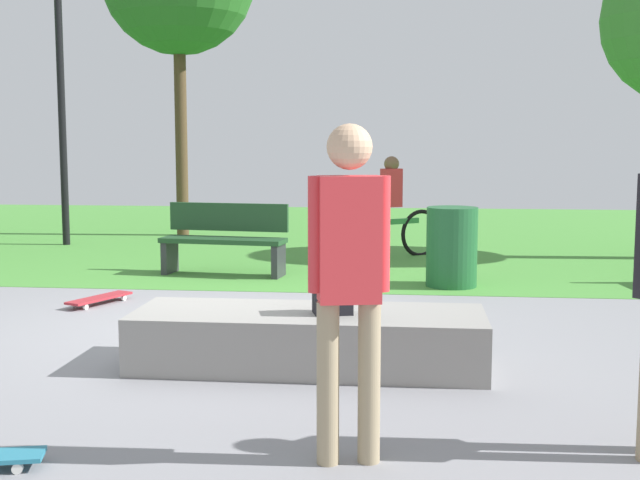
{
  "coord_description": "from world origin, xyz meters",
  "views": [
    {
      "loc": [
        1.75,
        -7.38,
        1.71
      ],
      "look_at": [
        0.99,
        -0.44,
        0.88
      ],
      "focal_mm": 46.85,
      "sensor_mm": 36.0,
      "label": 1
    }
  ],
  "objects_px": {
    "skater_watching": "(349,266)",
    "cyclist_on_bicycle": "(391,215)",
    "skateboard_spare": "(99,298)",
    "trash_bin": "(452,247)",
    "lamp_post": "(61,86)",
    "concrete_ledge": "(309,339)",
    "backpack_on_ledge": "(333,293)",
    "park_bench_far_right": "(225,237)"
  },
  "relations": [
    {
      "from": "skateboard_spare",
      "to": "lamp_post",
      "type": "height_order",
      "value": "lamp_post"
    },
    {
      "from": "skater_watching",
      "to": "park_bench_far_right",
      "type": "bearing_deg",
      "value": 108.44
    },
    {
      "from": "lamp_post",
      "to": "skater_watching",
      "type": "bearing_deg",
      "value": -58.96
    },
    {
      "from": "skater_watching",
      "to": "trash_bin",
      "type": "relative_size",
      "value": 1.92
    },
    {
      "from": "concrete_ledge",
      "to": "trash_bin",
      "type": "distance_m",
      "value": 3.91
    },
    {
      "from": "skater_watching",
      "to": "backpack_on_ledge",
      "type": "bearing_deg",
      "value": 98.02
    },
    {
      "from": "concrete_ledge",
      "to": "skater_watching",
      "type": "xyz_separation_m",
      "value": [
        0.44,
        -1.87,
        0.85
      ]
    },
    {
      "from": "skateboard_spare",
      "to": "cyclist_on_bicycle",
      "type": "distance_m",
      "value": 4.92
    },
    {
      "from": "concrete_ledge",
      "to": "backpack_on_ledge",
      "type": "relative_size",
      "value": 8.29
    },
    {
      "from": "backpack_on_ledge",
      "to": "skater_watching",
      "type": "distance_m",
      "value": 1.89
    },
    {
      "from": "concrete_ledge",
      "to": "cyclist_on_bicycle",
      "type": "distance_m",
      "value": 6.1
    },
    {
      "from": "backpack_on_ledge",
      "to": "park_bench_far_right",
      "type": "relative_size",
      "value": 0.19
    },
    {
      "from": "skater_watching",
      "to": "skateboard_spare",
      "type": "bearing_deg",
      "value": 125.88
    },
    {
      "from": "skater_watching",
      "to": "cyclist_on_bicycle",
      "type": "relative_size",
      "value": 1.18
    },
    {
      "from": "concrete_ledge",
      "to": "backpack_on_ledge",
      "type": "distance_m",
      "value": 0.42
    },
    {
      "from": "skateboard_spare",
      "to": "trash_bin",
      "type": "bearing_deg",
      "value": 21.99
    },
    {
      "from": "lamp_post",
      "to": "backpack_on_ledge",
      "type": "bearing_deg",
      "value": -54.26
    },
    {
      "from": "skater_watching",
      "to": "skateboard_spare",
      "type": "relative_size",
      "value": 2.21
    },
    {
      "from": "cyclist_on_bicycle",
      "to": "backpack_on_ledge",
      "type": "bearing_deg",
      "value": -92.68
    },
    {
      "from": "lamp_post",
      "to": "trash_bin",
      "type": "height_order",
      "value": "lamp_post"
    },
    {
      "from": "lamp_post",
      "to": "cyclist_on_bicycle",
      "type": "bearing_deg",
      "value": -9.97
    },
    {
      "from": "backpack_on_ledge",
      "to": "trash_bin",
      "type": "height_order",
      "value": "trash_bin"
    },
    {
      "from": "backpack_on_ledge",
      "to": "skater_watching",
      "type": "xyz_separation_m",
      "value": [
        0.25,
        -1.81,
        0.48
      ]
    },
    {
      "from": "trash_bin",
      "to": "lamp_post",
      "type": "bearing_deg",
      "value": 151.62
    },
    {
      "from": "skater_watching",
      "to": "lamp_post",
      "type": "distance_m",
      "value": 10.48
    },
    {
      "from": "backpack_on_ledge",
      "to": "trash_bin",
      "type": "xyz_separation_m",
      "value": [
        1.06,
        3.75,
        -0.12
      ]
    },
    {
      "from": "concrete_ledge",
      "to": "cyclist_on_bicycle",
      "type": "height_order",
      "value": "cyclist_on_bicycle"
    },
    {
      "from": "skateboard_spare",
      "to": "concrete_ledge",
      "type": "bearing_deg",
      "value": -41.27
    },
    {
      "from": "skateboard_spare",
      "to": "cyclist_on_bicycle",
      "type": "xyz_separation_m",
      "value": [
        2.96,
        3.88,
        0.57
      ]
    },
    {
      "from": "cyclist_on_bicycle",
      "to": "park_bench_far_right",
      "type": "bearing_deg",
      "value": -139.41
    },
    {
      "from": "skater_watching",
      "to": "trash_bin",
      "type": "bearing_deg",
      "value": 81.77
    },
    {
      "from": "skateboard_spare",
      "to": "park_bench_far_right",
      "type": "height_order",
      "value": "park_bench_far_right"
    },
    {
      "from": "backpack_on_ledge",
      "to": "trash_bin",
      "type": "bearing_deg",
      "value": 58.92
    },
    {
      "from": "lamp_post",
      "to": "trash_bin",
      "type": "xyz_separation_m",
      "value": [
        6.15,
        -3.32,
        -2.13
      ]
    },
    {
      "from": "skater_watching",
      "to": "park_bench_far_right",
      "type": "xyz_separation_m",
      "value": [
        -2.05,
        6.15,
        -0.58
      ]
    },
    {
      "from": "skater_watching",
      "to": "skateboard_spare",
      "type": "height_order",
      "value": "skater_watching"
    },
    {
      "from": "concrete_ledge",
      "to": "backpack_on_ledge",
      "type": "height_order",
      "value": "backpack_on_ledge"
    },
    {
      "from": "skater_watching",
      "to": "cyclist_on_bicycle",
      "type": "distance_m",
      "value": 7.95
    },
    {
      "from": "skateboard_spare",
      "to": "lamp_post",
      "type": "relative_size",
      "value": 0.19
    },
    {
      "from": "skateboard_spare",
      "to": "trash_bin",
      "type": "distance_m",
      "value": 4.05
    },
    {
      "from": "trash_bin",
      "to": "backpack_on_ledge",
      "type": "bearing_deg",
      "value": -105.75
    },
    {
      "from": "skater_watching",
      "to": "trash_bin",
      "type": "height_order",
      "value": "skater_watching"
    }
  ]
}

